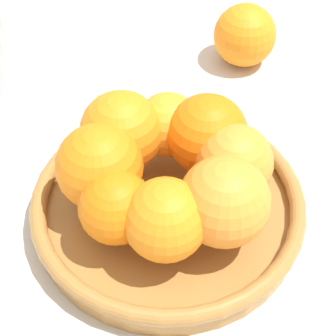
# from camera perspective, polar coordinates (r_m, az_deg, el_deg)

# --- Properties ---
(ground_plane) EXTENTS (4.00, 4.00, 0.00)m
(ground_plane) POSITION_cam_1_polar(r_m,az_deg,el_deg) (0.56, -0.00, -4.96)
(ground_plane) COLOR beige
(fruit_bowl) EXTENTS (0.26, 0.26, 0.03)m
(fruit_bowl) POSITION_cam_1_polar(r_m,az_deg,el_deg) (0.55, -0.00, -3.85)
(fruit_bowl) COLOR #A57238
(fruit_bowl) RESTS_ON ground_plane
(orange_pile) EXTENTS (0.20, 0.19, 0.08)m
(orange_pile) POSITION_cam_1_polar(r_m,az_deg,el_deg) (0.51, -0.08, 0.22)
(orange_pile) COLOR orange
(orange_pile) RESTS_ON fruit_bowl
(stray_orange) EXTENTS (0.08, 0.08, 0.08)m
(stray_orange) POSITION_cam_1_polar(r_m,az_deg,el_deg) (0.73, 7.80, 13.22)
(stray_orange) COLOR orange
(stray_orange) RESTS_ON ground_plane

